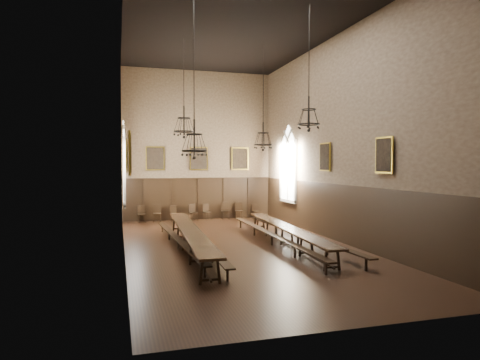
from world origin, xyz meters
name	(u,v)px	position (x,y,z in m)	size (l,w,h in m)	color
floor	(239,247)	(0.00, 0.00, -0.01)	(9.00, 18.00, 0.02)	black
ceiling	(239,23)	(0.00, 0.00, 9.01)	(9.00, 18.00, 0.02)	black
wall_back	(198,145)	(0.00, 9.01, 4.50)	(9.00, 0.02, 9.00)	#806A4F
wall_front	(360,109)	(0.00, -9.01, 4.50)	(9.00, 0.02, 9.00)	#806A4F
wall_left	(123,134)	(-4.51, 0.00, 4.50)	(0.02, 18.00, 9.00)	#806A4F
wall_right	(339,138)	(4.51, 0.00, 4.50)	(0.02, 18.00, 9.00)	#806A4F
wainscot_panelling	(239,216)	(0.00, 0.00, 1.25)	(9.00, 18.00, 2.50)	black
table_left	(190,240)	(-2.03, -0.16, 0.42)	(1.26, 10.81, 0.84)	black
table_right	(287,236)	(2.04, -0.17, 0.38)	(1.29, 9.87, 0.77)	black
bench_left_outer	(178,242)	(-2.45, 0.15, 0.28)	(0.70, 9.68, 0.44)	black
bench_left_inner	(201,242)	(-1.56, -0.09, 0.30)	(0.64, 10.37, 0.47)	black
bench_right_inner	(272,238)	(1.41, -0.07, 0.31)	(0.43, 10.69, 0.48)	black
bench_right_outer	(298,236)	(2.62, -0.03, 0.30)	(0.74, 10.60, 0.48)	black
chair_0	(142,217)	(-3.43, 8.52, 0.29)	(0.49, 0.49, 0.97)	black
chair_1	(157,216)	(-2.55, 8.55, 0.30)	(0.50, 0.50, 1.01)	black
chair_2	(174,216)	(-1.56, 8.61, 0.27)	(0.45, 0.45, 0.90)	black
chair_3	(193,216)	(-0.42, 8.49, 0.29)	(0.55, 0.55, 0.97)	black
chair_4	(207,215)	(0.43, 8.58, 0.29)	(0.53, 0.53, 0.95)	black
chair_5	(225,214)	(1.57, 8.57, 0.31)	(0.49, 0.49, 1.03)	black
chair_6	(239,214)	(2.44, 8.57, 0.30)	(0.52, 0.52, 1.01)	black
chair_7	(256,214)	(3.54, 8.61, 0.26)	(0.42, 0.42, 0.86)	black
chandelier_back_left	(184,125)	(-1.83, 2.57, 5.11)	(0.93, 0.93, 4.32)	black
chandelier_back_right	(263,138)	(1.85, 2.32, 4.60)	(0.86, 0.86, 4.88)	black
chandelier_front_left	(194,140)	(-2.24, -2.45, 4.18)	(0.86, 0.86, 5.33)	black
chandelier_front_right	(309,116)	(1.83, -2.70, 5.09)	(0.81, 0.81, 4.35)	black
portrait_back_0	(155,158)	(-2.60, 8.88, 3.70)	(1.10, 0.12, 1.40)	#AA8C28
portrait_back_1	(199,159)	(0.00, 8.88, 3.70)	(1.10, 0.12, 1.40)	#AA8C28
portrait_back_2	(240,159)	(2.60, 8.88, 3.70)	(1.10, 0.12, 1.40)	#AA8C28
portrait_left_0	(126,156)	(-4.38, 1.00, 3.70)	(0.12, 1.00, 1.30)	#AA8C28
portrait_left_1	(129,153)	(-4.38, -3.50, 3.70)	(0.12, 1.00, 1.30)	#AA8C28
portrait_right_0	(325,157)	(4.38, 1.00, 3.70)	(0.12, 1.00, 1.30)	#AA8C28
portrait_right_1	(384,155)	(4.38, -3.50, 3.70)	(0.12, 1.00, 1.30)	#AA8C28
window_right	(288,164)	(4.43, 5.50, 3.40)	(0.20, 2.20, 4.60)	white
window_left	(124,164)	(-4.43, 5.50, 3.40)	(0.20, 2.20, 4.60)	white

